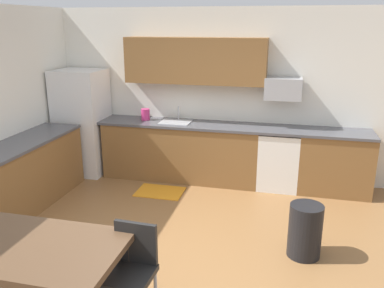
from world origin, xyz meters
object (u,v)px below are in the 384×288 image
(chair_near_table, at_px, (131,266))
(kettle, at_px, (145,115))
(oven_range, at_px, (278,159))
(dining_table, at_px, (36,253))
(trash_bin, at_px, (305,231))
(refrigerator, at_px, (83,122))
(microwave, at_px, (283,89))

(chair_near_table, distance_m, kettle, 3.52)
(oven_range, height_order, dining_table, oven_range)
(chair_near_table, relative_size, trash_bin, 1.42)
(oven_range, distance_m, dining_table, 3.98)
(refrigerator, xyz_separation_m, trash_bin, (3.59, -1.84, -0.57))
(oven_range, bearing_deg, microwave, 90.00)
(chair_near_table, bearing_deg, microwave, 71.82)
(oven_range, xyz_separation_m, chair_near_table, (-1.10, -3.26, 0.05))
(refrigerator, relative_size, microwave, 3.21)
(microwave, bearing_deg, refrigerator, -176.82)
(refrigerator, height_order, kettle, refrigerator)
(kettle, bearing_deg, chair_near_table, -72.26)
(dining_table, height_order, chair_near_table, chair_near_table)
(trash_bin, relative_size, kettle, 3.00)
(dining_table, relative_size, chair_near_table, 1.65)
(refrigerator, distance_m, chair_near_table, 3.85)
(microwave, xyz_separation_m, trash_bin, (0.36, -2.02, -1.23))
(refrigerator, distance_m, microwave, 3.31)
(dining_table, bearing_deg, oven_range, 62.96)
(trash_bin, bearing_deg, kettle, 141.99)
(trash_bin, bearing_deg, dining_table, -143.24)
(dining_table, distance_m, kettle, 3.62)
(chair_near_table, bearing_deg, dining_table, -158.75)
(microwave, distance_m, kettle, 2.22)
(oven_range, distance_m, chair_near_table, 3.45)
(refrigerator, bearing_deg, trash_bin, -27.13)
(refrigerator, distance_m, trash_bin, 4.08)
(dining_table, height_order, kettle, kettle)
(refrigerator, bearing_deg, dining_table, -67.51)
(oven_range, distance_m, trash_bin, 1.96)
(dining_table, bearing_deg, kettle, 95.73)
(refrigerator, height_order, dining_table, refrigerator)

